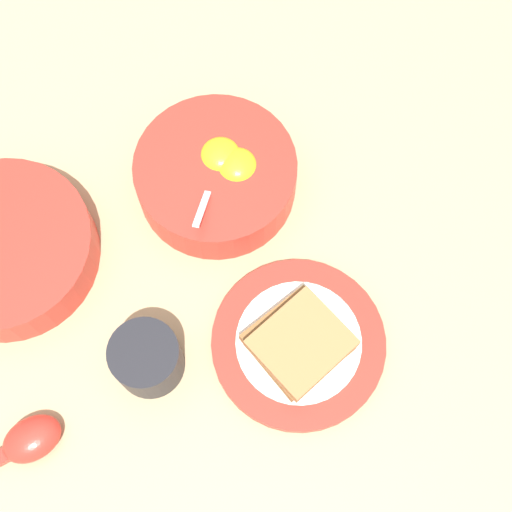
{
  "coord_description": "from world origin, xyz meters",
  "views": [
    {
      "loc": [
        0.01,
        -0.33,
        0.74
      ],
      "look_at": [
        0.2,
        -0.15,
        0.02
      ],
      "focal_mm": 50.0,
      "sensor_mm": 36.0,
      "label": 1
    }
  ],
  "objects_px": {
    "toast_sandwich": "(299,343)",
    "drinking_cup": "(147,358)",
    "egg_bowl": "(217,175)",
    "toast_plate": "(298,343)",
    "soup_spoon": "(19,446)",
    "congee_bowl": "(5,248)"
  },
  "relations": [
    {
      "from": "toast_sandwich",
      "to": "drinking_cup",
      "type": "bearing_deg",
      "value": 138.73
    },
    {
      "from": "congee_bowl",
      "to": "drinking_cup",
      "type": "relative_size",
      "value": 2.74
    },
    {
      "from": "egg_bowl",
      "to": "toast_sandwich",
      "type": "relative_size",
      "value": 1.83
    },
    {
      "from": "egg_bowl",
      "to": "toast_plate",
      "type": "distance_m",
      "value": 0.21
    },
    {
      "from": "egg_bowl",
      "to": "congee_bowl",
      "type": "height_order",
      "value": "egg_bowl"
    },
    {
      "from": "toast_sandwich",
      "to": "congee_bowl",
      "type": "bearing_deg",
      "value": 114.21
    },
    {
      "from": "egg_bowl",
      "to": "toast_sandwich",
      "type": "distance_m",
      "value": 0.21
    },
    {
      "from": "egg_bowl",
      "to": "drinking_cup",
      "type": "distance_m",
      "value": 0.22
    },
    {
      "from": "toast_sandwich",
      "to": "toast_plate",
      "type": "bearing_deg",
      "value": 39.24
    },
    {
      "from": "egg_bowl",
      "to": "soup_spoon",
      "type": "bearing_deg",
      "value": -170.78
    },
    {
      "from": "soup_spoon",
      "to": "drinking_cup",
      "type": "height_order",
      "value": "drinking_cup"
    },
    {
      "from": "toast_plate",
      "to": "toast_sandwich",
      "type": "height_order",
      "value": "toast_sandwich"
    },
    {
      "from": "drinking_cup",
      "to": "toast_plate",
      "type": "bearing_deg",
      "value": -39.4
    },
    {
      "from": "soup_spoon",
      "to": "drinking_cup",
      "type": "bearing_deg",
      "value": -13.75
    },
    {
      "from": "congee_bowl",
      "to": "drinking_cup",
      "type": "bearing_deg",
      "value": -84.49
    },
    {
      "from": "egg_bowl",
      "to": "soup_spoon",
      "type": "distance_m",
      "value": 0.35
    },
    {
      "from": "egg_bowl",
      "to": "toast_sandwich",
      "type": "xyz_separation_m",
      "value": [
        -0.08,
        -0.19,
        0.0
      ]
    },
    {
      "from": "toast_plate",
      "to": "toast_sandwich",
      "type": "relative_size",
      "value": 1.87
    },
    {
      "from": "egg_bowl",
      "to": "drinking_cup",
      "type": "height_order",
      "value": "egg_bowl"
    },
    {
      "from": "toast_plate",
      "to": "congee_bowl",
      "type": "relative_size",
      "value": 0.94
    },
    {
      "from": "drinking_cup",
      "to": "congee_bowl",
      "type": "bearing_deg",
      "value": 95.51
    },
    {
      "from": "egg_bowl",
      "to": "toast_plate",
      "type": "xyz_separation_m",
      "value": [
        -0.08,
        -0.19,
        -0.02
      ]
    }
  ]
}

